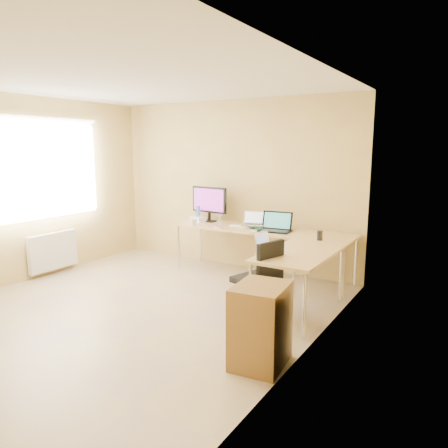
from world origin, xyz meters
The scene contains 25 objects.
floor centered at (0.00, 0.00, 0.00)m, with size 4.50×4.50×0.00m, color tan.
ceiling centered at (0.00, 0.00, 2.60)m, with size 4.50×4.50×0.00m, color white.
wall_back centered at (0.00, 2.25, 1.30)m, with size 4.50×4.50×0.00m, color tan.
wall_left centered at (-2.10, 0.00, 1.30)m, with size 4.50×4.50×0.00m, color tan.
wall_right centered at (2.10, 0.00, 1.30)m, with size 4.50×4.50×0.00m, color tan.
desk_main centered at (0.72, 1.85, 0.36)m, with size 2.65×0.70×0.73m, color tan.
desk_return centered at (1.70, 0.85, 0.36)m, with size 0.70×1.30×0.73m, color tan.
monitor centered at (-0.26, 1.97, 1.01)m, with size 0.64×0.21×0.55m, color black.
book_stack centered at (0.69, 1.94, 0.75)m, with size 0.22×0.29×0.05m, color teal.
laptop_center centered at (0.60, 1.82, 0.88)m, with size 0.30×0.23×0.19m, color silver.
laptop_black centered at (0.96, 1.77, 0.87)m, with size 0.43×0.32×0.27m, color black.
keyboard centered at (0.41, 1.82, 0.74)m, with size 0.37×0.10×0.02m, color white.
mouse centered at (0.75, 1.55, 0.75)m, with size 0.09×0.06×0.03m, color silver.
mug centered at (-0.26, 1.55, 0.78)m, with size 0.11×0.11×0.10m, color white.
cd_stack centered at (0.09, 1.66, 0.74)m, with size 0.10×0.10×0.03m, color silver.
water_bottle centered at (-0.40, 1.87, 0.86)m, with size 0.07×0.07×0.25m, color #536EC9.
papers centered at (-0.40, 1.92, 0.73)m, with size 0.21×0.30×0.01m, color white.
white_box centered at (-0.40, 1.87, 0.77)m, with size 0.23×0.16×0.08m, color white.
desk_fan centered at (-0.12, 2.05, 0.86)m, with size 0.20×0.20×0.25m, color silver.
black_cup centered at (1.68, 1.55, 0.79)m, with size 0.07×0.07×0.12m, color black.
laptop_return centered at (1.45, 0.57, 0.83)m, with size 0.23×0.29×0.19m, color silver.
office_chair centered at (1.33, 0.51, 0.50)m, with size 0.55×0.55×0.91m, color black.
cabinet centered at (1.85, -0.40, 0.36)m, with size 0.42×0.52×0.73m, color #A85532.
radiator centered at (-2.03, 0.40, 0.35)m, with size 0.09×0.80×0.55m, color white.
window centered at (-2.05, 0.40, 1.55)m, with size 0.10×1.80×1.40m, color white.
Camera 1 is at (3.40, -3.53, 1.88)m, focal length 34.13 mm.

